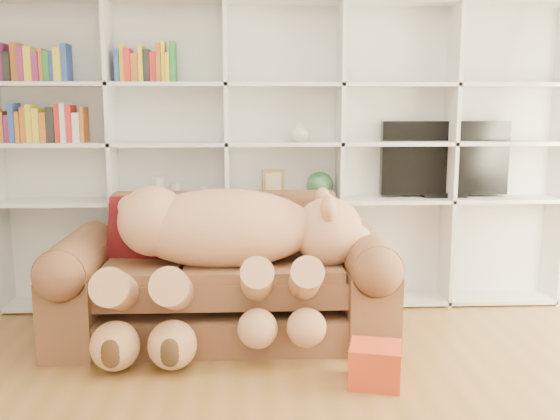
{
  "coord_description": "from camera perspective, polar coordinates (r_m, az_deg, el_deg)",
  "views": [
    {
      "loc": [
        -0.27,
        -2.56,
        1.59
      ],
      "look_at": [
        -0.06,
        1.63,
        0.89
      ],
      "focal_mm": 40.0,
      "sensor_mm": 36.0,
      "label": 1
    }
  ],
  "objects": [
    {
      "name": "wall_back",
      "position": [
        5.07,
        0.22,
        6.8
      ],
      "size": [
        5.0,
        0.02,
        2.7
      ],
      "primitive_type": "cube",
      "color": "white",
      "rests_on": "floor"
    },
    {
      "name": "bookshelf",
      "position": [
        4.93,
        -2.5,
        6.19
      ],
      "size": [
        4.43,
        0.35,
        2.4
      ],
      "color": "white",
      "rests_on": "floor"
    },
    {
      "name": "sofa",
      "position": [
        4.4,
        -5.14,
        -6.75
      ],
      "size": [
        2.28,
        0.99,
        0.96
      ],
      "color": "brown",
      "rests_on": "floor"
    },
    {
      "name": "teddy_bear",
      "position": [
        4.13,
        -5.02,
        -3.27
      ],
      "size": [
        1.81,
        0.96,
        1.05
      ],
      "rotation": [
        0.0,
        0.0,
        0.09
      ],
      "color": "tan",
      "rests_on": "sofa"
    },
    {
      "name": "throw_pillow",
      "position": [
        4.53,
        -12.45,
        -1.81
      ],
      "size": [
        0.5,
        0.34,
        0.48
      ],
      "primitive_type": "cube",
      "rotation": [
        -0.24,
        0.0,
        -0.19
      ],
      "color": "#540E11",
      "rests_on": "sofa"
    },
    {
      "name": "gift_box",
      "position": [
        3.74,
        8.7,
        -13.79
      ],
      "size": [
        0.35,
        0.34,
        0.23
      ],
      "primitive_type": "cube",
      "rotation": [
        0.0,
        0.0,
        -0.25
      ],
      "color": "#BD3919",
      "rests_on": "floor"
    },
    {
      "name": "tv",
      "position": [
        5.17,
        14.8,
        4.47
      ],
      "size": [
        1.03,
        0.18,
        0.61
      ],
      "color": "black",
      "rests_on": "bookshelf"
    },
    {
      "name": "picture_frame",
      "position": [
        4.9,
        -0.63,
        2.43
      ],
      "size": [
        0.17,
        0.08,
        0.22
      ],
      "primitive_type": "cube",
      "rotation": [
        0.0,
        0.0,
        0.33
      ],
      "color": "brown",
      "rests_on": "bookshelf"
    },
    {
      "name": "green_vase",
      "position": [
        4.93,
        3.66,
        2.28
      ],
      "size": [
        0.21,
        0.21,
        0.21
      ],
      "primitive_type": "sphere",
      "color": "#316038",
      "rests_on": "bookshelf"
    },
    {
      "name": "figurine_tall",
      "position": [
        4.95,
        -11.1,
        1.97
      ],
      "size": [
        0.09,
        0.09,
        0.18
      ],
      "primitive_type": "cylinder",
      "rotation": [
        0.0,
        0.0,
        0.03
      ],
      "color": "beige",
      "rests_on": "bookshelf"
    },
    {
      "name": "figurine_short",
      "position": [
        4.94,
        -9.6,
        1.71
      ],
      "size": [
        0.09,
        0.09,
        0.13
      ],
      "primitive_type": "cylinder",
      "rotation": [
        0.0,
        0.0,
        0.29
      ],
      "color": "beige",
      "rests_on": "bookshelf"
    },
    {
      "name": "snow_globe",
      "position": [
        4.92,
        -7.02,
        1.61
      ],
      "size": [
        0.1,
        0.1,
        0.1
      ],
      "primitive_type": "sphere",
      "color": "silver",
      "rests_on": "bookshelf"
    },
    {
      "name": "shelf_vase",
      "position": [
        4.88,
        1.75,
        7.26
      ],
      "size": [
        0.17,
        0.17,
        0.17
      ],
      "primitive_type": "imported",
      "rotation": [
        0.0,
        0.0,
        -0.06
      ],
      "color": "beige",
      "rests_on": "bookshelf"
    }
  ]
}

